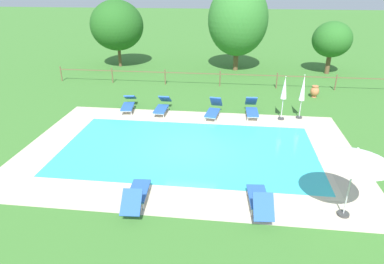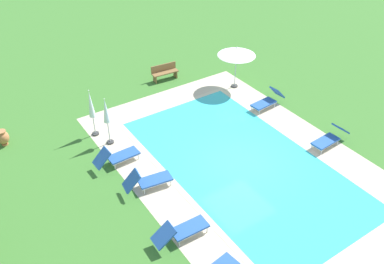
{
  "view_description": "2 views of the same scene",
  "coord_description": "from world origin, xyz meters",
  "px_view_note": "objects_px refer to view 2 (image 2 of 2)",
  "views": [
    {
      "loc": [
        1.7,
        -12.69,
        6.58
      ],
      "look_at": [
        0.11,
        0.5,
        0.6
      ],
      "focal_mm": 31.47,
      "sensor_mm": 36.0,
      "label": 1
    },
    {
      "loc": [
        -9.99,
        9.16,
        11.12
      ],
      "look_at": [
        1.79,
        1.32,
        1.05
      ],
      "focal_mm": 38.89,
      "sensor_mm": 36.0,
      "label": 2
    }
  ],
  "objects_px": {
    "sun_lounger_north_far": "(148,180)",
    "wooden_bench_lawn_side": "(165,72)",
    "sun_lounger_north_mid": "(268,100)",
    "patio_umbrella_closed_row_west": "(106,114)",
    "sun_lounger_north_end": "(117,156)",
    "terracotta_urn_near_fence": "(3,137)",
    "sun_lounger_south_mid": "(330,138)",
    "patio_umbrella_open_foreground": "(237,52)",
    "sun_lounger_north_near_steps": "(182,230)",
    "patio_umbrella_closed_row_east": "(91,106)"
  },
  "relations": [
    {
      "from": "sun_lounger_north_far",
      "to": "wooden_bench_lawn_side",
      "type": "relative_size",
      "value": 1.28
    },
    {
      "from": "sun_lounger_north_mid",
      "to": "wooden_bench_lawn_side",
      "type": "distance_m",
      "value": 6.08
    },
    {
      "from": "sun_lounger_north_mid",
      "to": "patio_umbrella_closed_row_west",
      "type": "xyz_separation_m",
      "value": [
        1.61,
        7.84,
        1.16
      ]
    },
    {
      "from": "sun_lounger_north_end",
      "to": "sun_lounger_north_mid",
      "type": "bearing_deg",
      "value": -90.69
    },
    {
      "from": "patio_umbrella_closed_row_west",
      "to": "terracotta_urn_near_fence",
      "type": "xyz_separation_m",
      "value": [
        2.46,
        3.94,
        -1.16
      ]
    },
    {
      "from": "sun_lounger_north_mid",
      "to": "terracotta_urn_near_fence",
      "type": "xyz_separation_m",
      "value": [
        4.07,
        11.79,
        0.01
      ]
    },
    {
      "from": "patio_umbrella_closed_row_west",
      "to": "terracotta_urn_near_fence",
      "type": "bearing_deg",
      "value": 58.05
    },
    {
      "from": "sun_lounger_south_mid",
      "to": "patio_umbrella_open_foreground",
      "type": "bearing_deg",
      "value": 1.81
    },
    {
      "from": "sun_lounger_north_near_steps",
      "to": "patio_umbrella_open_foreground",
      "type": "bearing_deg",
      "value": -47.78
    },
    {
      "from": "sun_lounger_north_far",
      "to": "wooden_bench_lawn_side",
      "type": "distance_m",
      "value": 8.89
    },
    {
      "from": "sun_lounger_north_near_steps",
      "to": "terracotta_urn_near_fence",
      "type": "height_order",
      "value": "sun_lounger_north_near_steps"
    },
    {
      "from": "patio_umbrella_open_foreground",
      "to": "sun_lounger_south_mid",
      "type": "bearing_deg",
      "value": -178.19
    },
    {
      "from": "sun_lounger_north_mid",
      "to": "wooden_bench_lawn_side",
      "type": "relative_size",
      "value": 1.28
    },
    {
      "from": "sun_lounger_north_end",
      "to": "sun_lounger_south_mid",
      "type": "bearing_deg",
      "value": -115.49
    },
    {
      "from": "sun_lounger_north_near_steps",
      "to": "sun_lounger_north_mid",
      "type": "distance_m",
      "value": 9.35
    },
    {
      "from": "sun_lounger_north_mid",
      "to": "sun_lounger_south_mid",
      "type": "xyz_separation_m",
      "value": [
        -3.87,
        -0.15,
        -0.01
      ]
    },
    {
      "from": "wooden_bench_lawn_side",
      "to": "terracotta_urn_near_fence",
      "type": "bearing_deg",
      "value": 98.49
    },
    {
      "from": "sun_lounger_north_far",
      "to": "sun_lounger_south_mid",
      "type": "distance_m",
      "value": 8.21
    },
    {
      "from": "sun_lounger_north_end",
      "to": "patio_umbrella_closed_row_east",
      "type": "relative_size",
      "value": 0.84
    },
    {
      "from": "sun_lounger_north_far",
      "to": "patio_umbrella_closed_row_east",
      "type": "xyz_separation_m",
      "value": [
        4.48,
        0.31,
        1.12
      ]
    },
    {
      "from": "sun_lounger_north_near_steps",
      "to": "sun_lounger_north_end",
      "type": "bearing_deg",
      "value": 1.24
    },
    {
      "from": "sun_lounger_north_mid",
      "to": "terracotta_urn_near_fence",
      "type": "height_order",
      "value": "sun_lounger_north_mid"
    },
    {
      "from": "sun_lounger_north_far",
      "to": "patio_umbrella_open_foreground",
      "type": "relative_size",
      "value": 0.84
    },
    {
      "from": "sun_lounger_south_mid",
      "to": "sun_lounger_north_near_steps",
      "type": "bearing_deg",
      "value": 95.84
    },
    {
      "from": "sun_lounger_north_far",
      "to": "sun_lounger_south_mid",
      "type": "xyz_separation_m",
      "value": [
        -1.96,
        -7.97,
        -0.02
      ]
    },
    {
      "from": "patio_umbrella_open_foreground",
      "to": "sun_lounger_north_near_steps",
      "type": "bearing_deg",
      "value": 132.22
    },
    {
      "from": "patio_umbrella_closed_row_east",
      "to": "terracotta_urn_near_fence",
      "type": "relative_size",
      "value": 3.17
    },
    {
      "from": "terracotta_urn_near_fence",
      "to": "patio_umbrella_closed_row_east",
      "type": "bearing_deg",
      "value": -112.26
    },
    {
      "from": "sun_lounger_south_mid",
      "to": "wooden_bench_lawn_side",
      "type": "distance_m",
      "value": 9.73
    },
    {
      "from": "sun_lounger_north_mid",
      "to": "wooden_bench_lawn_side",
      "type": "bearing_deg",
      "value": 27.16
    },
    {
      "from": "sun_lounger_north_near_steps",
      "to": "sun_lounger_north_mid",
      "type": "xyz_separation_m",
      "value": [
        4.71,
        -8.07,
        0.02
      ]
    },
    {
      "from": "patio_umbrella_closed_row_west",
      "to": "wooden_bench_lawn_side",
      "type": "relative_size",
      "value": 1.5
    },
    {
      "from": "patio_umbrella_open_foreground",
      "to": "terracotta_urn_near_fence",
      "type": "bearing_deg",
      "value": 82.71
    },
    {
      "from": "patio_umbrella_closed_row_east",
      "to": "wooden_bench_lawn_side",
      "type": "distance_m",
      "value": 6.15
    },
    {
      "from": "sun_lounger_north_far",
      "to": "terracotta_urn_near_fence",
      "type": "height_order",
      "value": "sun_lounger_north_far"
    },
    {
      "from": "patio_umbrella_closed_row_east",
      "to": "terracotta_urn_near_fence",
      "type": "height_order",
      "value": "patio_umbrella_closed_row_east"
    },
    {
      "from": "patio_umbrella_closed_row_east",
      "to": "terracotta_urn_near_fence",
      "type": "bearing_deg",
      "value": 67.74
    },
    {
      "from": "sun_lounger_north_end",
      "to": "patio_umbrella_closed_row_east",
      "type": "height_order",
      "value": "patio_umbrella_closed_row_east"
    },
    {
      "from": "sun_lounger_north_end",
      "to": "wooden_bench_lawn_side",
      "type": "xyz_separation_m",
      "value": [
        5.31,
        -5.4,
        0.08
      ]
    },
    {
      "from": "sun_lounger_north_far",
      "to": "sun_lounger_north_mid",
      "type": "bearing_deg",
      "value": -76.29
    },
    {
      "from": "sun_lounger_north_near_steps",
      "to": "terracotta_urn_near_fence",
      "type": "bearing_deg",
      "value": 22.93
    },
    {
      "from": "sun_lounger_north_near_steps",
      "to": "sun_lounger_south_mid",
      "type": "height_order",
      "value": "sun_lounger_south_mid"
    },
    {
      "from": "sun_lounger_north_near_steps",
      "to": "patio_umbrella_closed_row_east",
      "type": "height_order",
      "value": "patio_umbrella_closed_row_east"
    },
    {
      "from": "patio_umbrella_open_foreground",
      "to": "wooden_bench_lawn_side",
      "type": "relative_size",
      "value": 1.52
    },
    {
      "from": "sun_lounger_north_far",
      "to": "sun_lounger_north_end",
      "type": "xyz_separation_m",
      "value": [
        2.01,
        0.36,
        -0.0
      ]
    },
    {
      "from": "patio_umbrella_open_foreground",
      "to": "terracotta_urn_near_fence",
      "type": "xyz_separation_m",
      "value": [
        1.5,
        11.73,
        -1.67
      ]
    },
    {
      "from": "sun_lounger_north_near_steps",
      "to": "sun_lounger_north_far",
      "type": "height_order",
      "value": "sun_lounger_north_far"
    },
    {
      "from": "sun_lounger_north_mid",
      "to": "sun_lounger_north_end",
      "type": "xyz_separation_m",
      "value": [
        0.1,
        8.18,
        -0.0
      ]
    },
    {
      "from": "sun_lounger_north_near_steps",
      "to": "patio_umbrella_closed_row_east",
      "type": "xyz_separation_m",
      "value": [
        7.28,
        0.06,
        1.14
      ]
    },
    {
      "from": "sun_lounger_north_near_steps",
      "to": "sun_lounger_north_end",
      "type": "height_order",
      "value": "sun_lounger_north_end"
    }
  ]
}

